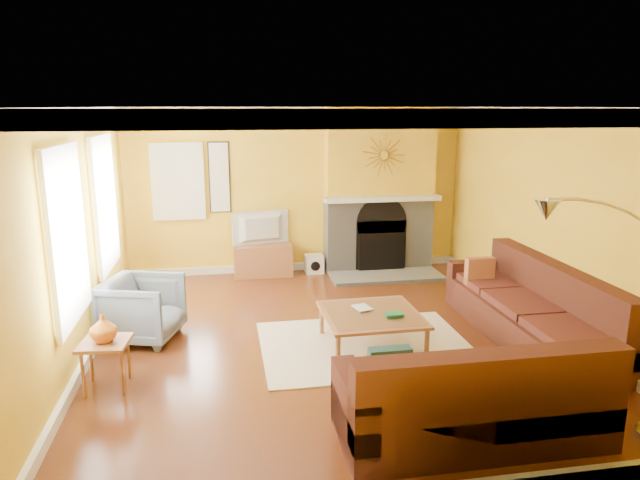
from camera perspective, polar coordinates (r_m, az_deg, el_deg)
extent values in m
cube|color=brown|center=(6.94, 1.10, -9.84)|extent=(5.50, 6.00, 0.02)
cube|color=white|center=(6.39, 1.20, 13.22)|extent=(5.50, 6.00, 0.02)
cube|color=yellow|center=(9.46, -2.35, 4.95)|extent=(5.50, 0.02, 2.70)
cube|color=yellow|center=(3.74, 10.09, -8.34)|extent=(5.50, 0.02, 2.70)
cube|color=yellow|center=(6.60, -23.10, 0.25)|extent=(0.02, 6.00, 2.70)
cube|color=yellow|center=(7.55, 22.18, 1.86)|extent=(0.02, 6.00, 2.70)
cube|color=white|center=(7.81, -20.83, 3.44)|extent=(0.06, 1.22, 1.72)
cube|color=white|center=(5.99, -24.12, 0.39)|extent=(0.06, 1.22, 1.72)
cube|color=white|center=(9.33, -14.03, 5.69)|extent=(0.82, 0.06, 1.22)
cube|color=white|center=(9.31, -10.03, 6.18)|extent=(0.34, 0.04, 1.14)
cube|color=white|center=(9.31, 6.31, 4.13)|extent=(1.92, 0.22, 0.08)
cube|color=gray|center=(9.29, 6.65, -3.62)|extent=(1.80, 0.70, 0.06)
cube|color=beige|center=(6.74, 4.56, -10.46)|extent=(2.40, 1.80, 0.02)
cube|color=#9B5F38|center=(9.37, -5.72, -2.01)|extent=(0.94, 0.42, 0.52)
imported|color=black|center=(9.24, -5.79, 1.15)|extent=(0.94, 0.33, 0.54)
cube|color=white|center=(9.52, -0.61, -2.39)|extent=(0.29, 0.29, 0.29)
imported|color=slate|center=(7.09, -17.33, -6.62)|extent=(1.03, 1.02, 0.76)
imported|color=#C46213|center=(5.92, -20.87, -8.24)|extent=(0.29, 0.29, 0.27)
imported|color=white|center=(6.60, 3.55, -6.90)|extent=(0.23, 0.27, 0.02)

